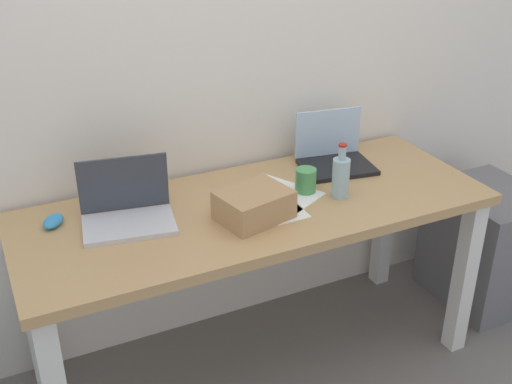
{
  "coord_description": "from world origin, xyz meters",
  "views": [
    {
      "loc": [
        -0.9,
        -1.88,
        1.86
      ],
      "look_at": [
        0.0,
        0.0,
        0.81
      ],
      "focal_mm": 44.75,
      "sensor_mm": 36.0,
      "label": 1
    }
  ],
  "objects": [
    {
      "name": "laptop_left",
      "position": [
        -0.46,
        0.07,
        0.8
      ],
      "size": [
        0.35,
        0.27,
        0.22
      ],
      "color": "silver",
      "rests_on": "desk"
    },
    {
      "name": "paper_sheet_near_back",
      "position": [
        0.12,
        0.04,
        0.76
      ],
      "size": [
        0.32,
        0.36,
        0.0
      ],
      "primitive_type": "cube",
      "rotation": [
        0.0,
        0.0,
        0.49
      ],
      "color": "white",
      "rests_on": "desk"
    },
    {
      "name": "beer_bottle",
      "position": [
        0.31,
        -0.08,
        0.84
      ],
      "size": [
        0.07,
        0.07,
        0.21
      ],
      "color": "#99B7C1",
      "rests_on": "desk"
    },
    {
      "name": "ground_plane",
      "position": [
        0.0,
        0.0,
        0.0
      ],
      "size": [
        8.0,
        8.0,
        0.0
      ],
      "primitive_type": "plane",
      "color": "slate"
    },
    {
      "name": "desk",
      "position": [
        0.0,
        0.0,
        0.65
      ],
      "size": [
        1.76,
        0.67,
        0.76
      ],
      "color": "tan",
      "rests_on": "ground"
    },
    {
      "name": "cardboard_box",
      "position": [
        -0.05,
        -0.09,
        0.81
      ],
      "size": [
        0.28,
        0.23,
        0.11
      ],
      "primitive_type": "cube",
      "rotation": [
        0.0,
        0.0,
        0.22
      ],
      "color": "tan",
      "rests_on": "desk"
    },
    {
      "name": "filing_cabinet",
      "position": [
        1.18,
        -0.03,
        0.28
      ],
      "size": [
        0.4,
        0.48,
        0.56
      ],
      "primitive_type": "cube",
      "color": "slate",
      "rests_on": "ground"
    },
    {
      "name": "computer_mouse",
      "position": [
        -0.7,
        0.16,
        0.77
      ],
      "size": [
        0.11,
        0.12,
        0.03
      ],
      "primitive_type": "ellipsoid",
      "rotation": [
        0.0,
        0.0,
        -0.58
      ],
      "color": "#338CC6",
      "rests_on": "desk"
    },
    {
      "name": "coffee_mug",
      "position": [
        0.21,
        0.01,
        0.8
      ],
      "size": [
        0.08,
        0.08,
        0.09
      ],
      "primitive_type": "cylinder",
      "color": "#4C9E56",
      "rests_on": "desk"
    },
    {
      "name": "laptop_right",
      "position": [
        0.44,
        0.17,
        0.8
      ],
      "size": [
        0.32,
        0.27,
        0.22
      ],
      "color": "black",
      "rests_on": "desk"
    },
    {
      "name": "back_wall",
      "position": [
        0.0,
        0.4,
        1.3
      ],
      "size": [
        5.2,
        0.08,
        2.6
      ],
      "primitive_type": "cube",
      "color": "silver",
      "rests_on": "ground"
    },
    {
      "name": "paper_sheet_center",
      "position": [
        0.03,
        -0.03,
        0.76
      ],
      "size": [
        0.21,
        0.3,
        0.0
      ],
      "primitive_type": "cube",
      "rotation": [
        0.0,
        0.0,
        0.0
      ],
      "color": "white",
      "rests_on": "desk"
    }
  ]
}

